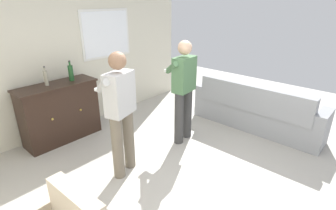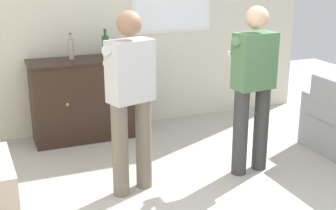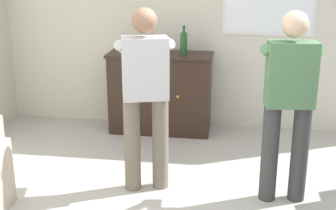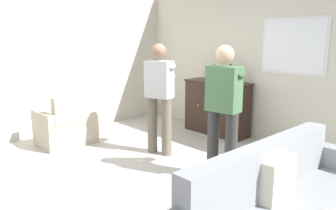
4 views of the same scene
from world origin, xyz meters
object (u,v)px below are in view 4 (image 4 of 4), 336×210
bottle_liquor_amber (230,75)px  person_standing_left (160,94)px  person_standing_right (224,107)px  sideboard_cabinet (217,107)px  armchair (67,127)px  couch (278,210)px  bottle_wine_green (215,74)px

bottle_liquor_amber → person_standing_left: person_standing_left is taller
person_standing_right → sideboard_cabinet: bearing=131.2°
person_standing_right → armchair: bearing=-162.6°
couch → bottle_liquor_amber: 3.29m
armchair → person_standing_left: bearing=32.1°
sideboard_cabinet → bottle_wine_green: size_ratio=4.12×
sideboard_cabinet → bottle_wine_green: (-0.11, 0.05, 0.61)m
armchair → bottle_liquor_amber: size_ratio=2.68×
couch → bottle_liquor_amber: (-2.25, 2.27, 0.79)m
sideboard_cabinet → bottle_liquor_amber: size_ratio=3.76×
person_standing_right → bottle_wine_green: bearing=132.7°
bottle_wine_green → bottle_liquor_amber: 0.40m
bottle_wine_green → person_standing_right: (1.46, -1.59, -0.17)m
person_standing_left → person_standing_right: (1.24, -0.04, 0.00)m
armchair → person_standing_right: 2.82m
armchair → sideboard_cabinet: size_ratio=0.71×
bottle_wine_green → person_standing_left: bearing=-81.9°
bottle_liquor_amber → sideboard_cabinet: bearing=178.5°
person_standing_left → sideboard_cabinet: bearing=94.1°
couch → person_standing_left: bearing=162.2°
couch → armchair: (-3.81, -0.09, -0.04)m
sideboard_cabinet → armchair: bearing=-118.3°
armchair → bottle_wine_green: size_ratio=2.94×
armchair → bottle_liquor_amber: bearing=56.6°
person_standing_left → person_standing_right: same height
armchair → person_standing_left: person_standing_left is taller
couch → bottle_wine_green: bottle_wine_green is taller
couch → sideboard_cabinet: sideboard_cabinet is taller
sideboard_cabinet → bottle_wine_green: 0.62m
bottle_liquor_amber → person_standing_right: bearing=-55.1°
bottle_liquor_amber → person_standing_left: size_ratio=0.20×
sideboard_cabinet → bottle_wine_green: bearing=158.4°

